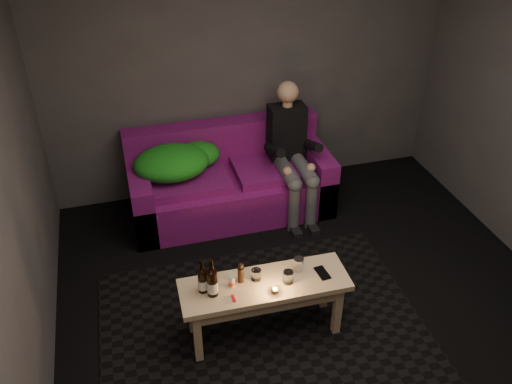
# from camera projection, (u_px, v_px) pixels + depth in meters

# --- Properties ---
(floor) EXTENTS (4.50, 4.50, 0.00)m
(floor) POSITION_uv_depth(u_px,v_px,m) (326.00, 331.00, 4.15)
(floor) COLOR black
(floor) RESTS_ON ground
(room) EXTENTS (4.50, 4.50, 4.50)m
(room) POSITION_uv_depth(u_px,v_px,m) (317.00, 110.00, 3.62)
(room) COLOR silver
(room) RESTS_ON ground
(rug) EXTENTS (2.50, 1.84, 0.01)m
(rug) POSITION_uv_depth(u_px,v_px,m) (262.00, 326.00, 4.19)
(rug) COLOR black
(rug) RESTS_ON floor
(sofa) EXTENTS (1.93, 0.87, 0.83)m
(sofa) POSITION_uv_depth(u_px,v_px,m) (229.00, 182.00, 5.37)
(sofa) COLOR #670D51
(sofa) RESTS_ON floor
(green_blanket) EXTENTS (0.85, 0.58, 0.29)m
(green_blanket) POSITION_uv_depth(u_px,v_px,m) (176.00, 161.00, 5.07)
(green_blanket) COLOR #18871B
(green_blanket) RESTS_ON sofa
(person) EXTENTS (0.35, 0.80, 1.29)m
(person) POSITION_uv_depth(u_px,v_px,m) (291.00, 149.00, 5.17)
(person) COLOR black
(person) RESTS_ON sofa
(coffee_table) EXTENTS (1.24, 0.42, 0.50)m
(coffee_table) POSITION_uv_depth(u_px,v_px,m) (265.00, 292.00, 3.92)
(coffee_table) COLOR tan
(coffee_table) RESTS_ON rug
(beer_bottle_a) EXTENTS (0.07, 0.07, 0.28)m
(beer_bottle_a) POSITION_uv_depth(u_px,v_px,m) (203.00, 280.00, 3.75)
(beer_bottle_a) COLOR black
(beer_bottle_a) RESTS_ON coffee_table
(beer_bottle_b) EXTENTS (0.08, 0.08, 0.31)m
(beer_bottle_b) POSITION_uv_depth(u_px,v_px,m) (212.00, 282.00, 3.72)
(beer_bottle_b) COLOR black
(beer_bottle_b) RESTS_ON coffee_table
(salt_shaker) EXTENTS (0.05, 0.05, 0.09)m
(salt_shaker) POSITION_uv_depth(u_px,v_px,m) (232.00, 282.00, 3.82)
(salt_shaker) COLOR silver
(salt_shaker) RESTS_ON coffee_table
(pepper_mill) EXTENTS (0.05, 0.05, 0.12)m
(pepper_mill) POSITION_uv_depth(u_px,v_px,m) (241.00, 275.00, 3.85)
(pepper_mill) COLOR black
(pepper_mill) RESTS_ON coffee_table
(tumbler_back) EXTENTS (0.09, 0.09, 0.09)m
(tumbler_back) POSITION_uv_depth(u_px,v_px,m) (256.00, 275.00, 3.88)
(tumbler_back) COLOR white
(tumbler_back) RESTS_ON coffee_table
(tealight) EXTENTS (0.06, 0.06, 0.04)m
(tealight) POSITION_uv_depth(u_px,v_px,m) (275.00, 290.00, 3.78)
(tealight) COLOR white
(tealight) RESTS_ON coffee_table
(tumbler_front) EXTENTS (0.10, 0.10, 0.10)m
(tumbler_front) POSITION_uv_depth(u_px,v_px,m) (288.00, 277.00, 3.85)
(tumbler_front) COLOR white
(tumbler_front) RESTS_ON coffee_table
(steel_cup) EXTENTS (0.10, 0.10, 0.10)m
(steel_cup) POSITION_uv_depth(u_px,v_px,m) (299.00, 264.00, 3.96)
(steel_cup) COLOR #BBBDC2
(steel_cup) RESTS_ON coffee_table
(smartphone) EXTENTS (0.09, 0.16, 0.01)m
(smartphone) POSITION_uv_depth(u_px,v_px,m) (322.00, 273.00, 3.95)
(smartphone) COLOR black
(smartphone) RESTS_ON coffee_table
(red_lighter) EXTENTS (0.02, 0.07, 0.01)m
(red_lighter) POSITION_uv_depth(u_px,v_px,m) (233.00, 298.00, 3.74)
(red_lighter) COLOR red
(red_lighter) RESTS_ON coffee_table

